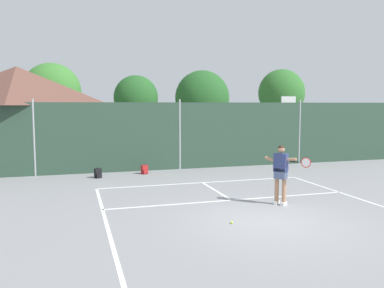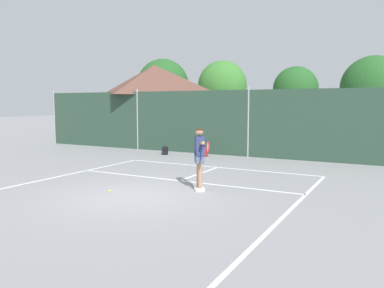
{
  "view_description": "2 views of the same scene",
  "coord_description": "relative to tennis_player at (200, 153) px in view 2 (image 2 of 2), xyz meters",
  "views": [
    {
      "loc": [
        -4.84,
        -9.24,
        3.09
      ],
      "look_at": [
        -0.63,
        4.85,
        1.63
      ],
      "focal_mm": 37.06,
      "sensor_mm": 36.0,
      "label": 1
    },
    {
      "loc": [
        6.27,
        -8.29,
        2.55
      ],
      "look_at": [
        0.16,
        3.04,
        1.18
      ],
      "focal_mm": 35.74,
      "sensor_mm": 36.0,
      "label": 2
    }
  ],
  "objects": [
    {
      "name": "backpack_red",
      "position": [
        -3.1,
        6.62,
        -0.92
      ],
      "size": [
        0.32,
        0.31,
        0.46
      ],
      "color": "maroon",
      "rests_on": "ground"
    },
    {
      "name": "ground_plane",
      "position": [
        -1.24,
        -1.51,
        -1.11
      ],
      "size": [
        120.0,
        120.0,
        0.0
      ],
      "primitive_type": "plane",
      "color": "gray"
    },
    {
      "name": "clubhouse_building",
      "position": [
        -8.72,
        10.64,
        1.46
      ],
      "size": [
        6.47,
        5.65,
        4.97
      ],
      "color": "beige",
      "rests_on": "ground"
    },
    {
      "name": "tennis_ball",
      "position": [
        -2.21,
        -1.41,
        -1.08
      ],
      "size": [
        0.07,
        0.07,
        0.07
      ],
      "primitive_type": "sphere",
      "color": "#CCE033",
      "rests_on": "ground"
    },
    {
      "name": "court_markings",
      "position": [
        -1.24,
        -0.86,
        -1.11
      ],
      "size": [
        8.3,
        11.1,
        0.01
      ],
      "color": "white",
      "rests_on": "ground"
    },
    {
      "name": "tennis_player",
      "position": [
        0.0,
        0.0,
        0.0
      ],
      "size": [
        0.99,
        1.12,
        1.85
      ],
      "color": "silver",
      "rests_on": "ground"
    },
    {
      "name": "backpack_black",
      "position": [
        -5.15,
        6.23,
        -0.92
      ],
      "size": [
        0.33,
        0.31,
        0.46
      ],
      "color": "black",
      "rests_on": "ground"
    },
    {
      "name": "treeline_backdrop",
      "position": [
        -2.93,
        18.44,
        2.76
      ],
      "size": [
        27.63,
        4.16,
        6.38
      ],
      "color": "brown",
      "rests_on": "ground"
    },
    {
      "name": "chainlink_fence",
      "position": [
        -1.24,
        7.49,
        0.49
      ],
      "size": [
        26.09,
        0.09,
        3.34
      ],
      "color": "#284233",
      "rests_on": "ground"
    }
  ]
}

